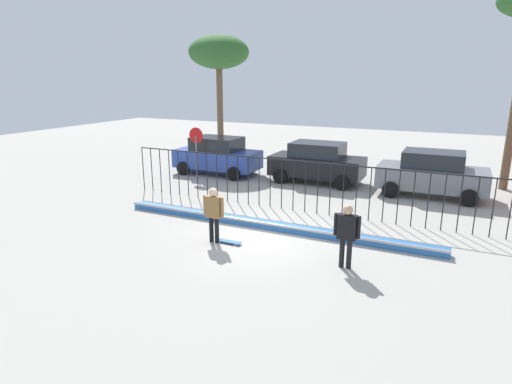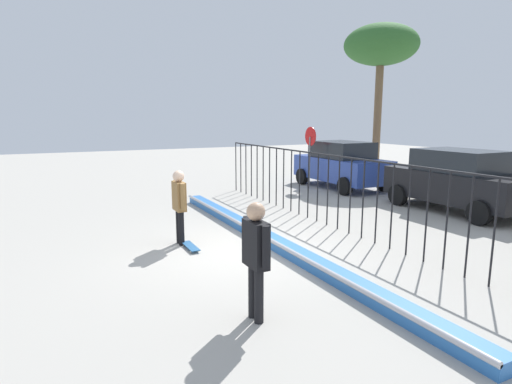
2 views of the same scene
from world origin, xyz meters
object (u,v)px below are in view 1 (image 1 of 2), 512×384
skateboarder (214,210)px  skateboard (229,242)px  parked_car_black (317,162)px  stop_sign (196,146)px  camera_operator (347,231)px  parked_car_gray (432,174)px  palm_tree_short (219,54)px  parked_car_blue (217,155)px

skateboarder → skateboard: skateboarder is taller
parked_car_black → stop_sign: bearing=-159.4°
skateboard → camera_operator: (3.57, -0.17, 0.97)m
parked_car_black → parked_car_gray: size_ratio=1.00×
skateboard → camera_operator: size_ratio=0.46×
palm_tree_short → parked_car_gray: bearing=-15.5°
parked_car_blue → skateboarder: bearing=-56.9°
skateboard → parked_car_blue: size_ratio=0.19×
parked_car_blue → parked_car_black: size_ratio=1.00×
skateboard → camera_operator: 3.71m
parked_car_blue → parked_car_gray: (10.19, 0.14, 0.00)m
parked_car_black → palm_tree_short: palm_tree_short is taller
camera_operator → palm_tree_short: (-10.47, 11.72, 5.05)m
parked_car_blue → palm_tree_short: bearing=120.6°
skateboard → stop_sign: (-5.52, 6.82, 1.56)m
skateboard → parked_car_black: 8.58m
camera_operator → parked_car_blue: parked_car_blue is taller
parked_car_blue → palm_tree_short: 6.42m
parked_car_blue → stop_sign: size_ratio=1.72×
parked_car_gray → stop_sign: bearing=-170.0°
skateboarder → palm_tree_short: (-6.45, 11.65, 5.06)m
skateboard → palm_tree_short: 14.74m
skateboarder → stop_sign: size_ratio=0.68×
skateboard → palm_tree_short: size_ratio=0.11×
camera_operator → skateboard: bearing=33.4°
camera_operator → parked_car_black: (-3.54, 8.70, -0.06)m
parked_car_black → parked_car_gray: (5.04, -0.30, 0.00)m
skateboarder → skateboard: size_ratio=2.13×
parked_car_black → palm_tree_short: 9.13m
skateboarder → parked_car_gray: (5.52, 8.33, -0.05)m
camera_operator → parked_car_blue: bearing=-7.5°
skateboarder → parked_car_black: bearing=104.9°
parked_car_blue → parked_car_black: same height
camera_operator → parked_car_blue: 11.99m
parked_car_gray → stop_sign: stop_sign is taller
parked_car_blue → parked_car_black: 5.17m
parked_car_black → parked_car_gray: same height
skateboarder → stop_sign: bearing=144.4°
skateboard → parked_car_blue: (-5.11, 8.10, 0.91)m
camera_operator → parked_car_black: size_ratio=0.40×
parked_car_black → palm_tree_short: bearing=159.9°
parked_car_blue → parked_car_gray: same height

